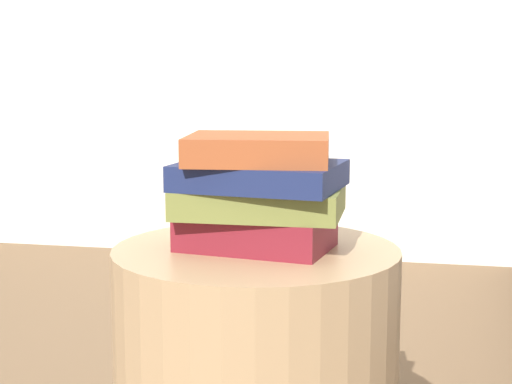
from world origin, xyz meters
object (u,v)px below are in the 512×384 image
book_maroon (254,231)px  book_olive (259,201)px  book_navy (260,175)px  book_rust (258,149)px

book_maroon → book_olive: bearing=-20.0°
book_navy → book_rust: (-0.00, -0.00, 0.04)m
book_olive → book_rust: (-0.00, -0.01, 0.09)m
book_olive → book_rust: size_ratio=1.18×
book_olive → book_navy: (0.00, -0.00, 0.04)m
book_navy → book_rust: 0.04m
book_maroon → book_rust: (0.01, -0.01, 0.14)m
book_olive → book_navy: size_ratio=1.05×
book_maroon → book_navy: book_navy is taller
book_olive → book_navy: book_navy is taller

